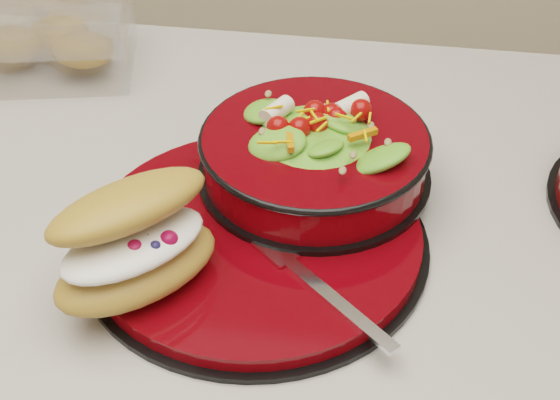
# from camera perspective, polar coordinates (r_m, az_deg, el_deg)

# --- Properties ---
(dinner_plate) EXTENTS (0.32, 0.32, 0.02)m
(dinner_plate) POSITION_cam_1_polar(r_m,az_deg,el_deg) (0.72, -1.75, -2.70)
(dinner_plate) COLOR black
(dinner_plate) RESTS_ON island_counter
(salad_bowl) EXTENTS (0.23, 0.23, 0.10)m
(salad_bowl) POSITION_cam_1_polar(r_m,az_deg,el_deg) (0.76, 2.55, 3.87)
(salad_bowl) COLOR black
(salad_bowl) RESTS_ON dinner_plate
(croissant) EXTENTS (0.16, 0.17, 0.09)m
(croissant) POSITION_cam_1_polar(r_m,az_deg,el_deg) (0.65, -10.49, -3.03)
(croissant) COLOR #C1883B
(croissant) RESTS_ON dinner_plate
(fork) EXTENTS (0.14, 0.13, 0.00)m
(fork) POSITION_cam_1_polar(r_m,az_deg,el_deg) (0.66, 2.79, -6.31)
(fork) COLOR silver
(fork) RESTS_ON dinner_plate
(pastry_box) EXTENTS (0.23, 0.19, 0.09)m
(pastry_box) POSITION_cam_1_polar(r_m,az_deg,el_deg) (1.02, -16.73, 11.48)
(pastry_box) COLOR white
(pastry_box) RESTS_ON island_counter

